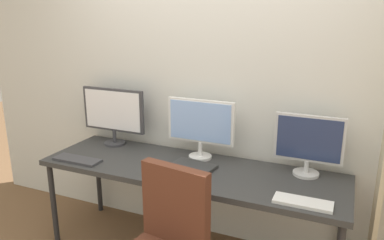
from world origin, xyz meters
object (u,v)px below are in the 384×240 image
Objects in this scene: desk at (189,174)px; laptop_closed at (192,167)px; keyboard_right at (303,202)px; computer_mouse at (203,182)px; keyboard_center at (175,178)px; monitor_left at (113,113)px; monitor_right at (309,143)px; monitor_center at (200,125)px; keyboard_left at (77,160)px.

laptop_closed is at bearing -19.98° from desk.
computer_mouse is at bearing 179.08° from keyboard_right.
keyboard_center is at bearing -176.96° from computer_mouse.
monitor_left reaches higher than desk.
keyboard_right is (0.04, -0.44, -0.23)m from monitor_right.
desk is 3.84× the size of monitor_left.
keyboard_right reaches higher than desk.
monitor_left is at bearing 156.55° from computer_mouse.
keyboard_right is 3.57× the size of computer_mouse.
monitor_left is at bearing 172.89° from laptop_closed.
computer_mouse reaches higher than keyboard_center.
monitor_center reaches higher than monitor_right.
monitor_left is 1.72m from keyboard_right.
monitor_left is at bearing 180.00° from monitor_center.
keyboard_center is at bearing -90.00° from desk.
keyboard_left is 1.19× the size of laptop_closed.
laptop_closed is at bearing 128.67° from computer_mouse.
keyboard_left is at bearing -94.95° from monitor_left.
computer_mouse is at bearing 3.04° from keyboard_center.
laptop_closed is (0.83, -0.22, -0.27)m from monitor_left.
monitor_right is at bearing 14.83° from desk.
keyboard_center is 1.07× the size of laptop_closed.
monitor_right reaches higher than keyboard_left.
monitor_center is 0.80m from monitor_right.
monitor_left is 1.60m from monitor_right.
monitor_left is at bearing 151.11° from keyboard_center.
monitor_center is at bearing 152.23° from keyboard_right.
computer_mouse is (1.00, -0.43, -0.26)m from monitor_left.
monitor_right reaches higher than keyboard_right.
computer_mouse reaches higher than keyboard_left.
keyboard_right is at bearing -15.31° from desk.
monitor_center is at bearing 104.63° from laptop_closed.
computer_mouse is (-0.61, -0.43, -0.22)m from monitor_right.
desk is 0.87m from keyboard_right.
keyboard_right is at bearing -85.05° from monitor_right.
desk is 0.30m from computer_mouse.
monitor_right is 0.84m from laptop_closed.
monitor_right is 1.35× the size of keyboard_center.
monitor_right is at bearing -0.00° from monitor_left.
computer_mouse is at bearing -65.77° from monitor_center.
monitor_right is 0.78m from computer_mouse.
desk is at bearing -90.00° from monitor_center.
monitor_center is at bearing 27.77° from keyboard_left.
monitor_center is at bearing 90.00° from desk.
monitor_right reaches higher than computer_mouse.
monitor_center reaches higher than keyboard_right.
keyboard_left is 0.89m from laptop_closed.
monitor_center is 5.60× the size of computer_mouse.
monitor_center is at bearing 180.00° from monitor_right.
laptop_closed is (-0.81, 0.22, 0.00)m from keyboard_right.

